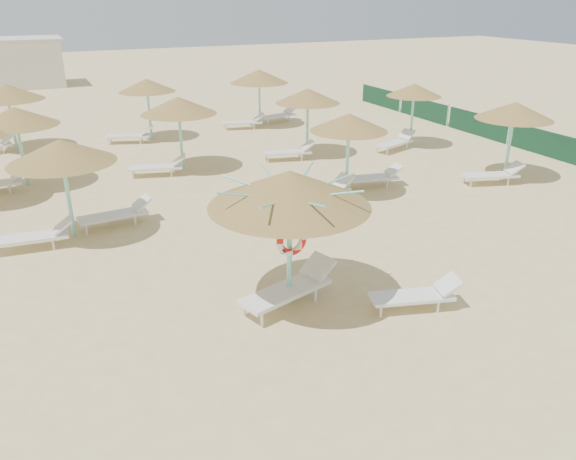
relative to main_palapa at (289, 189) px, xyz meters
name	(u,v)px	position (x,y,z in m)	size (l,w,h in m)	color
ground	(303,294)	(0.41, 0.18, -2.56)	(120.00, 120.00, 0.00)	#E0C988
main_palapa	(289,189)	(0.00, 0.00, 0.00)	(3.29, 3.29, 2.94)	#80DED0
lounger_main_a	(291,287)	(0.01, -0.07, -2.17)	(2.36, 1.30, 0.82)	white
lounger_main_b	(418,295)	(2.32, -1.37, -2.24)	(1.95, 1.05, 0.68)	white
palapa_field	(194,105)	(1.21, 10.84, -0.25)	(20.54, 14.45, 2.72)	#80DED0
windbreak_fence	(478,125)	(14.41, 10.13, -2.06)	(0.08, 19.84, 1.10)	#16432F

